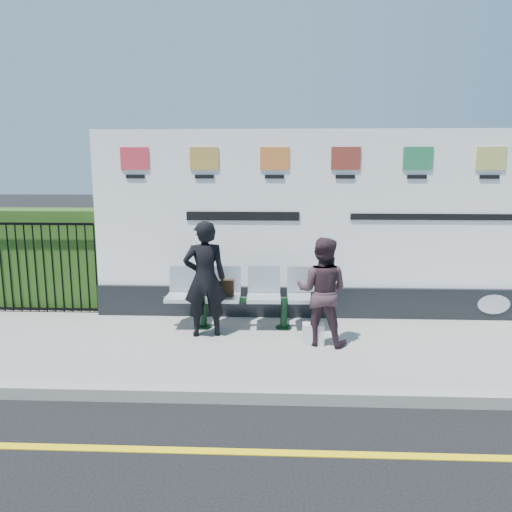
{
  "coord_description": "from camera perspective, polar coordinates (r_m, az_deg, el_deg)",
  "views": [
    {
      "loc": [
        -0.54,
        -4.12,
        2.56
      ],
      "look_at": [
        -0.86,
        3.09,
        1.25
      ],
      "focal_mm": 35.0,
      "sensor_mm": 36.0,
      "label": 1
    }
  ],
  "objects": [
    {
      "name": "woman_left",
      "position": [
        7.19,
        -5.87,
        -2.61
      ],
      "size": [
        0.69,
        0.52,
        1.68
      ],
      "primitive_type": "imported",
      "rotation": [
        0.0,
        0.0,
        3.35
      ],
      "color": "black",
      "rests_on": "pavement"
    },
    {
      "name": "pavement",
      "position": [
        7.1,
        6.83,
        -10.42
      ],
      "size": [
        14.0,
        3.0,
        0.12
      ],
      "primitive_type": "cube",
      "color": "gray",
      "rests_on": "ground"
    },
    {
      "name": "carrier_bag_white",
      "position": [
        7.03,
        6.55,
        -8.83
      ],
      "size": [
        0.29,
        0.18,
        0.29
      ],
      "primitive_type": "cube",
      "color": "silver",
      "rests_on": "pavement"
    },
    {
      "name": "kerb",
      "position": [
        5.72,
        7.98,
        -15.64
      ],
      "size": [
        14.0,
        0.18,
        0.14
      ],
      "primitive_type": "cube",
      "color": "gray",
      "rests_on": "ground"
    },
    {
      "name": "billboard",
      "position": [
        8.12,
        9.87,
        2.06
      ],
      "size": [
        8.0,
        0.3,
        3.0
      ],
      "color": "black",
      "rests_on": "pavement"
    },
    {
      "name": "yellow_line",
      "position": [
        4.88,
        9.12,
        -21.47
      ],
      "size": [
        14.0,
        0.1,
        0.01
      ],
      "primitive_type": "cube",
      "color": "yellow",
      "rests_on": "ground"
    },
    {
      "name": "ground",
      "position": [
        4.88,
        9.12,
        -21.51
      ],
      "size": [
        80.0,
        80.0,
        0.0
      ],
      "primitive_type": "plane",
      "color": "black"
    },
    {
      "name": "hedge",
      "position": [
        9.47,
        -22.74,
        -0.18
      ],
      "size": [
        2.35,
        0.7,
        1.7
      ],
      "primitive_type": "cube",
      "color": "#294E17",
      "rests_on": "pavement"
    },
    {
      "name": "handbag_brown",
      "position": [
        7.55,
        -3.76,
        -3.64
      ],
      "size": [
        0.32,
        0.15,
        0.25
      ],
      "primitive_type": "cube",
      "rotation": [
        0.0,
        0.0,
        -0.05
      ],
      "color": "black",
      "rests_on": "bench"
    },
    {
      "name": "bench",
      "position": [
        7.63,
        -1.42,
        -6.4
      ],
      "size": [
        2.35,
        0.65,
        0.5
      ],
      "primitive_type": null,
      "rotation": [
        0.0,
        0.0,
        0.02
      ],
      "color": "silver",
      "rests_on": "pavement"
    },
    {
      "name": "railing",
      "position": [
        9.09,
        -23.9,
        -1.19
      ],
      "size": [
        2.05,
        0.06,
        1.54
      ],
      "primitive_type": null,
      "color": "black",
      "rests_on": "pavement"
    },
    {
      "name": "woman_right",
      "position": [
        6.9,
        7.55,
        -4.01
      ],
      "size": [
        0.85,
        0.75,
        1.49
      ],
      "primitive_type": "imported",
      "rotation": [
        0.0,
        0.0,
        2.86
      ],
      "color": "#39252C",
      "rests_on": "pavement"
    }
  ]
}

